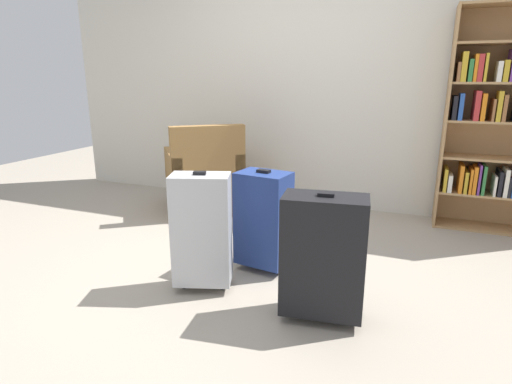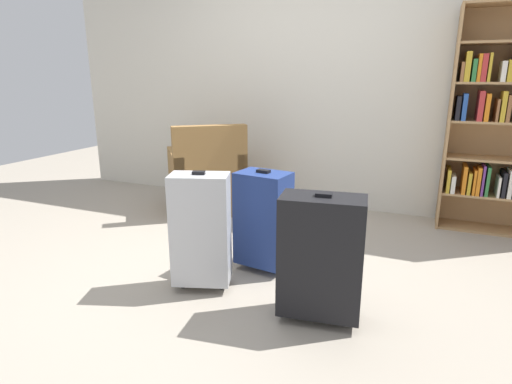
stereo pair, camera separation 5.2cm
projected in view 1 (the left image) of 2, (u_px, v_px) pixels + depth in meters
ground_plane at (231, 271)px, 2.95m from camera, size 9.81×9.81×0.00m
back_wall at (304, 80)px, 4.26m from camera, size 5.61×0.10×2.60m
bookshelf at (509, 124)px, 3.52m from camera, size 1.02×0.31×1.91m
armchair at (204, 181)px, 4.21m from camera, size 0.98×0.98×0.90m
mug at (258, 208)px, 4.20m from camera, size 0.12×0.08×0.10m
suitcase_black at (323, 255)px, 2.27m from camera, size 0.48×0.30×0.74m
suitcase_silver at (202, 230)px, 2.61m from camera, size 0.41×0.32×0.78m
suitcase_navy_blue at (263, 219)px, 2.90m from camera, size 0.39×0.30×0.73m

